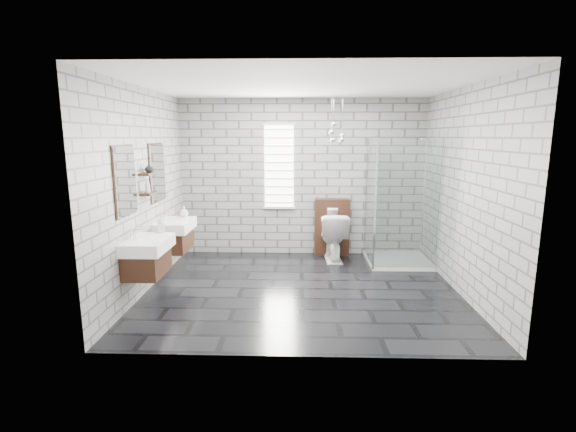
{
  "coord_description": "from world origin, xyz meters",
  "views": [
    {
      "loc": [
        -0.02,
        -5.45,
        2.06
      ],
      "look_at": [
        -0.2,
        0.35,
        0.95
      ],
      "focal_mm": 26.0,
      "sensor_mm": 36.0,
      "label": 1
    }
  ],
  "objects_px": {
    "cistern_panel": "(332,227)",
    "shower_enclosure": "(394,234)",
    "vanity_right": "(172,227)",
    "vanity_left": "(144,246)",
    "toilet": "(333,236)"
  },
  "relations": [
    {
      "from": "cistern_panel",
      "to": "vanity_left",
      "type": "bearing_deg",
      "value": -136.26
    },
    {
      "from": "vanity_left",
      "to": "shower_enclosure",
      "type": "bearing_deg",
      "value": 28.01
    },
    {
      "from": "shower_enclosure",
      "to": "vanity_right",
      "type": "bearing_deg",
      "value": -168.42
    },
    {
      "from": "vanity_left",
      "to": "cistern_panel",
      "type": "relative_size",
      "value": 1.57
    },
    {
      "from": "vanity_left",
      "to": "toilet",
      "type": "relative_size",
      "value": 1.94
    },
    {
      "from": "vanity_left",
      "to": "shower_enclosure",
      "type": "xyz_separation_m",
      "value": [
        3.41,
        1.81,
        -0.25
      ]
    },
    {
      "from": "vanity_right",
      "to": "shower_enclosure",
      "type": "bearing_deg",
      "value": 11.58
    },
    {
      "from": "cistern_panel",
      "to": "toilet",
      "type": "xyz_separation_m",
      "value": [
        0.0,
        -0.27,
        -0.1
      ]
    },
    {
      "from": "vanity_left",
      "to": "cistern_panel",
      "type": "height_order",
      "value": "vanity_left"
    },
    {
      "from": "vanity_left",
      "to": "toilet",
      "type": "xyz_separation_m",
      "value": [
        2.43,
        2.06,
        -0.35
      ]
    },
    {
      "from": "vanity_right",
      "to": "cistern_panel",
      "type": "bearing_deg",
      "value": 26.53
    },
    {
      "from": "cistern_panel",
      "to": "shower_enclosure",
      "type": "relative_size",
      "value": 0.49
    },
    {
      "from": "cistern_panel",
      "to": "toilet",
      "type": "bearing_deg",
      "value": -90.0
    },
    {
      "from": "toilet",
      "to": "cistern_panel",
      "type": "bearing_deg",
      "value": -92.63
    },
    {
      "from": "vanity_left",
      "to": "shower_enclosure",
      "type": "relative_size",
      "value": 0.77
    }
  ]
}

